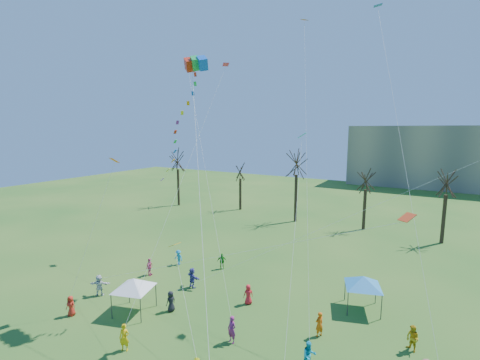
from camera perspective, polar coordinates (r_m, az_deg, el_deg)
The scene contains 6 objects.
bare_tree_row at distance 50.37m, azimuth 17.99°, elevation 0.23°, with size 69.77×8.90×11.42m.
big_box_kite at distance 25.72m, azimuth -9.78°, elevation 8.40°, with size 5.25×5.73×20.35m.
canopy_tent_white at distance 28.31m, azimuth -17.69°, elevation -16.50°, with size 3.57×3.57×2.80m.
canopy_tent_blue at distance 29.13m, azimuth 20.28°, elevation -15.90°, with size 3.55×3.55×2.79m.
festival_crowd at distance 26.34m, azimuth -2.81°, elevation -21.79°, with size 27.01×15.00×1.86m.
small_kites_aloft at distance 26.19m, azimuth 4.75°, elevation 9.04°, with size 29.77×18.89×33.90m.
Camera 1 is at (11.43, -13.25, 14.24)m, focal length 25.00 mm.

